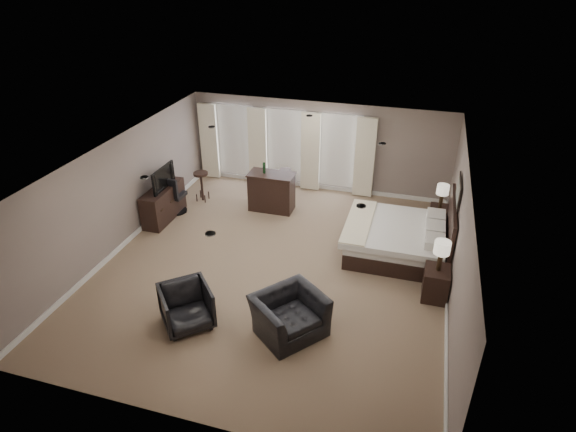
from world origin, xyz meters
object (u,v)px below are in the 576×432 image
(bed, at_px, (399,226))
(desk_chair, at_px, (175,194))
(nightstand_far, at_px, (438,218))
(lamp_far, at_px, (442,196))
(bar_counter, at_px, (272,192))
(nightstand_near, at_px, (436,283))
(armchair_far, at_px, (186,305))
(dresser, at_px, (163,203))
(tv, at_px, (161,186))
(armchair_near, at_px, (289,309))
(lamp_near, at_px, (441,256))
(bar_stool_left, at_px, (202,186))
(bar_stool_right, at_px, (285,181))

(bed, distance_m, desk_chair, 5.92)
(nightstand_far, bearing_deg, lamp_far, 0.00)
(lamp_far, relative_size, bar_counter, 0.51)
(nightstand_near, relative_size, lamp_far, 1.08)
(nightstand_near, relative_size, armchair_far, 0.73)
(nightstand_near, bearing_deg, dresser, 168.41)
(tv, distance_m, armchair_near, 5.45)
(nightstand_near, relative_size, dresser, 0.44)
(nightstand_far, bearing_deg, desk_chair, -171.04)
(bed, distance_m, dresser, 6.04)
(armchair_near, height_order, desk_chair, desk_chair)
(dresser, xyz_separation_m, tv, (0.00, 0.00, 0.51))
(desk_chair, bearing_deg, armchair_near, 141.22)
(nightstand_near, bearing_deg, lamp_near, 0.00)
(nightstand_near, relative_size, nightstand_far, 1.12)
(bed, bearing_deg, tv, -179.71)
(lamp_far, bearing_deg, desk_chair, -171.04)
(lamp_near, relative_size, armchair_far, 0.72)
(armchair_far, bearing_deg, dresser, 83.21)
(armchair_near, xyz_separation_m, bar_stool_left, (-3.86, 4.49, -0.10))
(bed, relative_size, armchair_far, 2.50)
(bar_stool_right, bearing_deg, lamp_far, -12.18)
(lamp_near, relative_size, dresser, 0.43)
(nightstand_near, distance_m, bar_counter, 5.13)
(bed, bearing_deg, bar_stool_left, 167.50)
(armchair_far, bearing_deg, bar_counter, 47.54)
(bed, relative_size, lamp_near, 3.47)
(armchair_far, bearing_deg, bed, 3.96)
(bed, xyz_separation_m, lamp_far, (0.89, 1.45, 0.18))
(nightstand_far, height_order, bar_counter, bar_counter)
(bed, xyz_separation_m, tv, (-6.03, -0.03, 0.23))
(dresser, distance_m, bar_stool_left, 1.35)
(dresser, bearing_deg, desk_chair, 72.89)
(lamp_far, relative_size, dresser, 0.41)
(desk_chair, bearing_deg, bar_stool_left, -112.14)
(tv, bearing_deg, nightstand_near, -101.59)
(lamp_far, bearing_deg, bar_stool_right, 167.82)
(dresser, bearing_deg, lamp_near, -11.59)
(nightstand_near, relative_size, bar_counter, 0.55)
(armchair_far, xyz_separation_m, desk_chair, (-2.34, 3.99, 0.08))
(bed, relative_size, tv, 2.22)
(armchair_near, bearing_deg, bar_counter, 61.30)
(nightstand_near, distance_m, desk_chair, 7.04)
(nightstand_near, bearing_deg, bar_stool_right, 138.41)
(lamp_near, relative_size, tv, 0.64)
(lamp_far, distance_m, dresser, 7.09)
(bar_stool_left, bearing_deg, dresser, -111.88)
(armchair_near, xyz_separation_m, armchair_far, (-1.90, -0.34, -0.07))
(armchair_far, distance_m, bar_counter, 4.86)
(nightstand_far, xyz_separation_m, bar_stool_left, (-6.42, -0.22, 0.13))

